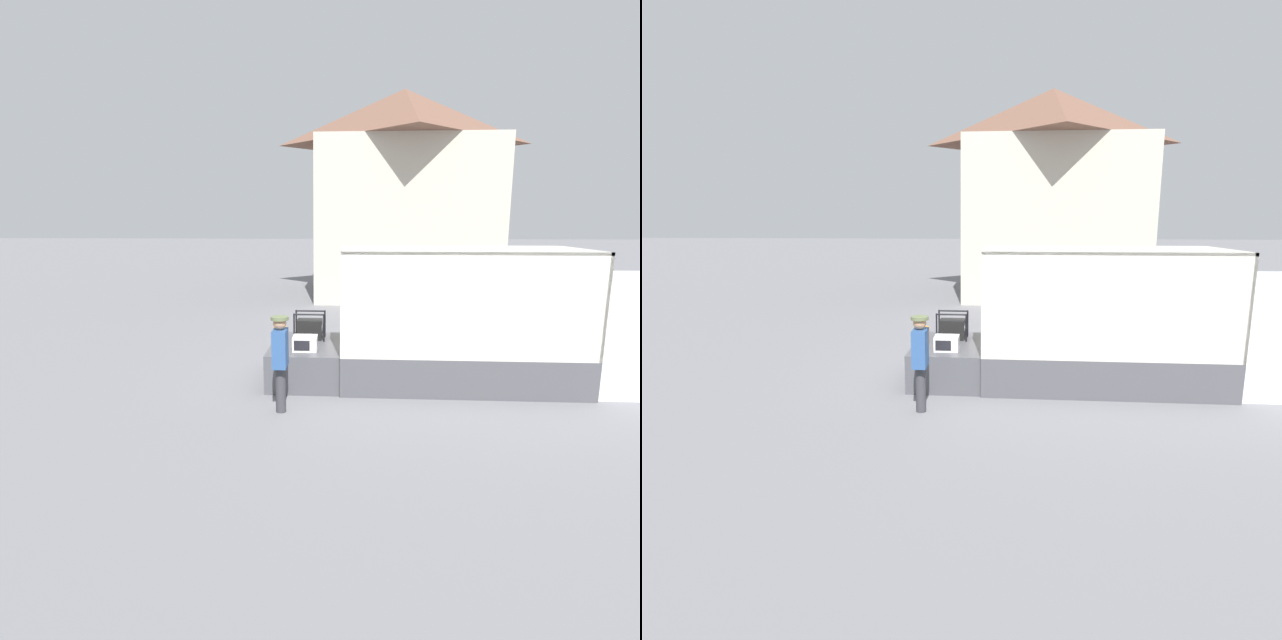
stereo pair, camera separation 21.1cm
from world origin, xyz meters
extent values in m
plane|color=slate|center=(0.00, 0.00, 0.00)|extent=(160.00, 160.00, 0.00)
cube|color=white|center=(5.86, 0.00, 1.12)|extent=(2.15, 2.11, 2.24)
cube|color=#4C4C51|center=(2.39, 0.00, 0.38)|extent=(4.78, 2.29, 0.77)
cube|color=beige|center=(2.39, 1.12, 1.77)|extent=(4.78, 0.06, 2.00)
cube|color=beige|center=(2.39, -1.12, 1.77)|extent=(4.78, 0.06, 2.00)
cube|color=beige|center=(4.75, 0.00, 1.77)|extent=(0.06, 2.29, 2.00)
cube|color=beige|center=(2.39, 0.00, 2.74)|extent=(4.78, 2.29, 0.06)
cylinder|color=yellow|center=(2.42, -0.76, 0.98)|extent=(0.33, 0.33, 0.42)
cube|color=#2D7F33|center=(2.77, 0.43, 0.94)|extent=(0.44, 0.32, 0.34)
cube|color=#4C4C51|center=(-0.73, 0.00, 0.38)|extent=(1.46, 2.18, 0.77)
cube|color=white|center=(-0.71, -0.54, 0.91)|extent=(0.48, 0.40, 0.29)
cube|color=black|center=(-0.76, -0.75, 0.91)|extent=(0.31, 0.01, 0.20)
cube|color=black|center=(-0.69, 0.42, 0.98)|extent=(0.54, 0.37, 0.43)
cylinder|color=slate|center=(-0.48, 0.42, 1.01)|extent=(0.20, 0.21, 0.21)
cylinder|color=black|center=(-1.01, 0.20, 1.07)|extent=(0.04, 0.04, 0.60)
cylinder|color=black|center=(-0.37, 0.20, 1.07)|extent=(0.04, 0.04, 0.60)
cylinder|color=black|center=(-1.01, 0.63, 1.07)|extent=(0.04, 0.04, 0.60)
cylinder|color=black|center=(-0.37, 0.63, 1.07)|extent=(0.04, 0.04, 0.60)
cylinder|color=black|center=(-0.69, 0.20, 1.35)|extent=(0.64, 0.04, 0.04)
cylinder|color=black|center=(-0.69, 0.63, 1.35)|extent=(0.64, 0.04, 0.04)
cylinder|color=orange|center=(-1.28, -0.01, 0.94)|extent=(0.28, 0.28, 0.35)
cylinder|color=#38383D|center=(-1.02, -1.91, 0.41)|extent=(0.18, 0.18, 0.83)
cube|color=#2D5189|center=(-1.02, -1.91, 1.16)|extent=(0.24, 0.44, 0.66)
sphere|color=tan|center=(-1.02, -1.91, 1.60)|extent=(0.23, 0.23, 0.23)
cylinder|color=#606B47|center=(-1.02, -1.91, 1.68)|extent=(0.31, 0.31, 0.06)
cube|color=beige|center=(2.43, 12.82, 3.27)|extent=(7.38, 7.09, 6.54)
pyramid|color=brown|center=(2.43, 12.82, 7.68)|extent=(7.75, 7.45, 2.29)
camera|label=1|loc=(0.17, -10.17, 3.33)|focal=28.00mm
camera|label=2|loc=(0.38, -10.16, 3.33)|focal=28.00mm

